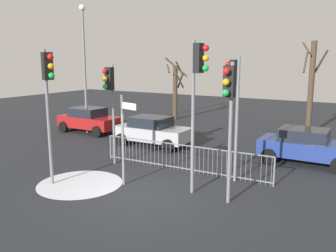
% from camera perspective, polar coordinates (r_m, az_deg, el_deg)
% --- Properties ---
extents(ground_plane, '(60.00, 60.00, 0.00)m').
position_cam_1_polar(ground_plane, '(11.82, -4.47, -10.88)').
color(ground_plane, '#26282D').
extents(traffic_light_mid_left, '(0.57, 0.33, 4.91)m').
position_cam_1_polar(traffic_light_mid_left, '(11.15, 4.71, 6.79)').
color(traffic_light_mid_left, slate).
rests_on(traffic_light_mid_left, ground).
extents(traffic_light_mid_right, '(0.33, 0.57, 4.25)m').
position_cam_1_polar(traffic_light_mid_right, '(10.43, 9.76, 3.82)').
color(traffic_light_mid_right, slate).
rests_on(traffic_light_mid_right, ground).
extents(traffic_light_rear_right, '(0.56, 0.37, 4.65)m').
position_cam_1_polar(traffic_light_rear_right, '(12.58, -18.57, 5.89)').
color(traffic_light_rear_right, slate).
rests_on(traffic_light_rear_right, ground).
extents(traffic_light_foreground_right, '(0.34, 0.57, 4.11)m').
position_cam_1_polar(traffic_light_foreground_right, '(14.56, -9.23, 5.33)').
color(traffic_light_foreground_right, slate).
rests_on(traffic_light_foreground_right, ground).
extents(traffic_light_foreground_left, '(0.56, 0.35, 4.41)m').
position_cam_1_polar(traffic_light_foreground_left, '(12.65, 10.51, 5.50)').
color(traffic_light_foreground_left, slate).
rests_on(traffic_light_foreground_left, ground).
extents(direction_sign_post, '(0.77, 0.25, 3.16)m').
position_cam_1_polar(direction_sign_post, '(12.24, -7.08, -1.53)').
color(direction_sign_post, slate).
rests_on(direction_sign_post, ground).
extents(pedestrian_guard_railing, '(7.13, 0.22, 1.07)m').
position_cam_1_polar(pedestrian_guard_railing, '(13.97, 2.32, -5.04)').
color(pedestrian_guard_railing, slate).
rests_on(pedestrian_guard_railing, ground).
extents(car_blue_mid, '(3.80, 1.92, 1.47)m').
position_cam_1_polar(car_blue_mid, '(16.04, 21.18, -2.92)').
color(car_blue_mid, navy).
rests_on(car_blue_mid, ground).
extents(car_red_trailing, '(3.84, 2.00, 1.47)m').
position_cam_1_polar(car_red_trailing, '(21.89, -12.46, 1.03)').
color(car_red_trailing, maroon).
rests_on(car_red_trailing, ground).
extents(car_silver_far, '(3.82, 1.95, 1.47)m').
position_cam_1_polar(car_silver_far, '(18.07, -2.48, -0.73)').
color(car_silver_far, '#B2B5BA').
rests_on(car_silver_far, ground).
extents(street_lamp, '(0.36, 0.36, 7.35)m').
position_cam_1_polar(street_lamp, '(21.47, -13.24, 10.69)').
color(street_lamp, slate).
rests_on(street_lamp, ground).
extents(bare_tree_left, '(1.88, 1.72, 4.45)m').
position_cam_1_polar(bare_tree_left, '(25.81, 1.20, 5.88)').
color(bare_tree_left, '#473828').
rests_on(bare_tree_left, ground).
extents(bare_tree_centre, '(1.44, 1.44, 5.33)m').
position_cam_1_polar(bare_tree_centre, '(21.82, 21.88, 5.89)').
color(bare_tree_centre, '#473828').
rests_on(bare_tree_centre, ground).
extents(snow_patch_kerb, '(2.97, 2.97, 0.01)m').
position_cam_1_polar(snow_patch_kerb, '(13.10, -13.85, -8.94)').
color(snow_patch_kerb, silver).
rests_on(snow_patch_kerb, ground).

